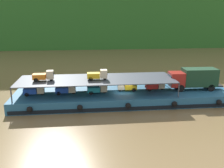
{
  "coord_description": "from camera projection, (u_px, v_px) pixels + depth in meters",
  "views": [
    {
      "loc": [
        -5.23,
        -33.31,
        12.02
      ],
      "look_at": [
        -1.65,
        0.0,
        2.7
      ],
      "focal_mm": 39.88,
      "sensor_mm": 36.0,
      "label": 1
    }
  ],
  "objects": [
    {
      "name": "ground_plane",
      "position": [
        123.0,
        102.0,
        35.67
      ],
      "size": [
        400.0,
        400.0,
        0.0
      ],
      "primitive_type": "plane",
      "color": "brown"
    },
    {
      "name": "mini_truck_lower_bow",
      "position": [
        155.0,
        85.0,
        36.04
      ],
      "size": [
        2.74,
        1.2,
        1.38
      ],
      "color": "red",
      "rests_on": "cargo_barge"
    },
    {
      "name": "mini_truck_lower_fore",
      "position": [
        127.0,
        86.0,
        35.54
      ],
      "size": [
        2.79,
        1.29,
        1.38
      ],
      "color": "gold",
      "rests_on": "cargo_barge"
    },
    {
      "name": "mini_truck_lower_mid",
      "position": [
        98.0,
        89.0,
        34.4
      ],
      "size": [
        2.79,
        1.29,
        1.38
      ],
      "color": "teal",
      "rests_on": "cargo_barge"
    },
    {
      "name": "mini_truck_lower_stern",
      "position": [
        35.0,
        90.0,
        33.68
      ],
      "size": [
        2.78,
        1.27,
        1.38
      ],
      "color": "#1E47B7",
      "rests_on": "cargo_barge"
    },
    {
      "name": "covered_lorry",
      "position": [
        194.0,
        78.0,
        35.97
      ],
      "size": [
        7.91,
        2.5,
        3.1
      ],
      "color": "maroon",
      "rests_on": "cargo_barge"
    },
    {
      "name": "cargo_rack",
      "position": [
        97.0,
        79.0,
        34.35
      ],
      "size": [
        21.41,
        6.55,
        2.0
      ],
      "color": "#383D47",
      "rests_on": "cargo_barge"
    },
    {
      "name": "mini_truck_upper_stern",
      "position": [
        44.0,
        76.0,
        33.1
      ],
      "size": [
        2.78,
        1.27,
        1.38
      ],
      "color": "orange",
      "rests_on": "cargo_rack"
    },
    {
      "name": "mini_truck_lower_aft",
      "position": [
        66.0,
        89.0,
        34.12
      ],
      "size": [
        2.76,
        1.23,
        1.38
      ],
      "color": "#1E47B7",
      "rests_on": "cargo_barge"
    },
    {
      "name": "mini_truck_upper_mid",
      "position": [
        98.0,
        75.0,
        33.66
      ],
      "size": [
        2.75,
        1.22,
        1.38
      ],
      "color": "gold",
      "rests_on": "cargo_rack"
    },
    {
      "name": "cargo_barge",
      "position": [
        124.0,
        97.0,
        35.43
      ],
      "size": [
        30.61,
        7.92,
        1.5
      ],
      "color": "#23567A",
      "rests_on": "ground"
    }
  ]
}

